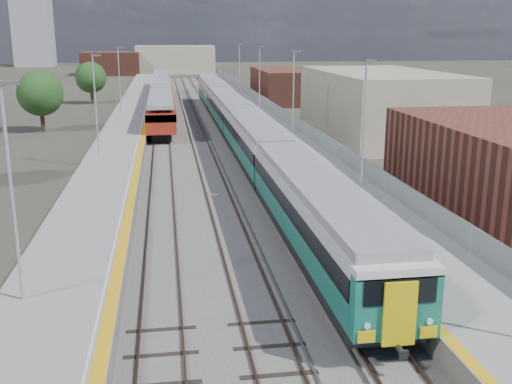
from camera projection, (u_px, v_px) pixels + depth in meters
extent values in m
plane|color=#47443A|center=(215.00, 132.00, 62.63)|extent=(320.00, 320.00, 0.00)
cube|color=#565451|center=(192.00, 129.00, 64.68)|extent=(10.50, 155.00, 0.06)
cube|color=#4C3323|center=(218.00, 124.00, 67.49)|extent=(0.07, 160.00, 0.14)
cube|color=#4C3323|center=(231.00, 124.00, 67.70)|extent=(0.07, 160.00, 0.14)
cube|color=#4C3323|center=(187.00, 125.00, 66.98)|extent=(0.07, 160.00, 0.14)
cube|color=#4C3323|center=(200.00, 124.00, 67.19)|extent=(0.07, 160.00, 0.14)
cube|color=#4C3323|center=(155.00, 125.00, 66.48)|extent=(0.07, 160.00, 0.14)
cube|color=#4C3323|center=(168.00, 125.00, 66.69)|extent=(0.07, 160.00, 0.14)
cube|color=gray|center=(215.00, 124.00, 67.45)|extent=(0.08, 160.00, 0.10)
cube|color=gray|center=(203.00, 124.00, 67.24)|extent=(0.08, 160.00, 0.10)
cube|color=slate|center=(261.00, 123.00, 65.65)|extent=(4.70, 155.00, 1.00)
cube|color=gray|center=(261.00, 118.00, 65.52)|extent=(4.70, 155.00, 0.03)
cube|color=gold|center=(242.00, 118.00, 65.21)|extent=(0.40, 155.00, 0.01)
cube|color=gray|center=(280.00, 112.00, 65.69)|extent=(0.06, 155.00, 1.20)
cylinder|color=#9EA0A3|center=(364.00, 124.00, 35.60)|extent=(0.12, 0.12, 7.50)
cube|color=#4C4C4F|center=(371.00, 61.00, 34.70)|extent=(0.70, 0.18, 0.14)
cylinder|color=#9EA0A3|center=(293.00, 92.00, 54.72)|extent=(0.12, 0.12, 7.50)
cube|color=#4C4C4F|center=(297.00, 51.00, 53.82)|extent=(0.70, 0.18, 0.14)
cylinder|color=#9EA0A3|center=(259.00, 77.00, 73.84)|extent=(0.12, 0.12, 7.50)
cube|color=#4C4C4F|center=(262.00, 47.00, 72.94)|extent=(0.70, 0.18, 0.14)
cylinder|color=#9EA0A3|center=(239.00, 68.00, 92.95)|extent=(0.12, 0.12, 7.50)
cube|color=#4C4C4F|center=(241.00, 44.00, 92.06)|extent=(0.70, 0.18, 0.14)
cube|color=slate|center=(128.00, 126.00, 63.58)|extent=(4.30, 155.00, 1.00)
cube|color=gray|center=(128.00, 121.00, 63.45)|extent=(4.30, 155.00, 0.03)
cube|color=gold|center=(146.00, 120.00, 63.72)|extent=(0.45, 155.00, 0.01)
cube|color=silver|center=(143.00, 120.00, 63.67)|extent=(0.08, 155.00, 0.01)
cylinder|color=#9EA0A3|center=(12.00, 195.00, 19.78)|extent=(0.12, 0.12, 7.50)
cube|color=#4C4C4F|center=(8.00, 83.00, 18.89)|extent=(0.70, 0.18, 0.14)
cylinder|color=#9EA0A3|center=(96.00, 105.00, 44.64)|extent=(0.12, 0.12, 7.50)
cube|color=#4C4C4F|center=(96.00, 55.00, 43.74)|extent=(0.70, 0.18, 0.14)
cylinder|color=#9EA0A3|center=(119.00, 80.00, 69.49)|extent=(0.12, 0.12, 7.50)
cube|color=#4C4C4F|center=(120.00, 48.00, 68.59)|extent=(0.70, 0.18, 0.14)
cube|color=brown|center=(512.00, 170.00, 33.41)|extent=(9.00, 16.00, 5.20)
cube|color=gray|center=(380.00, 104.00, 59.35)|extent=(11.00, 22.00, 6.40)
cube|color=brown|center=(285.00, 85.00, 90.66)|extent=(8.00, 18.00, 4.80)
cube|color=gray|center=(175.00, 59.00, 157.03)|extent=(20.00, 14.00, 7.00)
cube|color=brown|center=(111.00, 63.00, 150.11)|extent=(14.00, 12.00, 5.60)
cube|color=gray|center=(30.00, 0.00, 184.81)|extent=(11.00, 11.00, 40.00)
cube|color=black|center=(315.00, 239.00, 27.40)|extent=(2.63, 18.86, 0.44)
cube|color=#12615A|center=(316.00, 223.00, 27.21)|extent=(2.73, 18.86, 1.10)
cube|color=black|center=(316.00, 204.00, 26.98)|extent=(2.79, 18.86, 0.75)
cube|color=silver|center=(316.00, 191.00, 26.83)|extent=(2.73, 18.86, 0.46)
cube|color=gray|center=(317.00, 183.00, 26.73)|extent=(2.42, 18.86, 0.39)
cube|color=black|center=(254.00, 156.00, 45.91)|extent=(2.63, 18.86, 0.44)
cube|color=#12615A|center=(253.00, 146.00, 45.71)|extent=(2.73, 18.86, 1.10)
cube|color=black|center=(253.00, 135.00, 45.49)|extent=(2.79, 18.86, 0.75)
cube|color=silver|center=(253.00, 127.00, 45.34)|extent=(2.73, 18.86, 0.46)
cube|color=gray|center=(253.00, 122.00, 45.23)|extent=(2.42, 18.86, 0.39)
cube|color=black|center=(227.00, 121.00, 64.42)|extent=(2.63, 18.86, 0.44)
cube|color=#12615A|center=(227.00, 114.00, 64.22)|extent=(2.73, 18.86, 1.10)
cube|color=black|center=(227.00, 106.00, 64.00)|extent=(2.79, 18.86, 0.75)
cube|color=silver|center=(227.00, 100.00, 63.85)|extent=(2.73, 18.86, 0.46)
cube|color=gray|center=(227.00, 96.00, 63.74)|extent=(2.42, 18.86, 0.39)
cube|color=black|center=(213.00, 102.00, 82.93)|extent=(2.63, 18.86, 0.44)
cube|color=#12615A|center=(213.00, 96.00, 82.73)|extent=(2.73, 18.86, 1.10)
cube|color=black|center=(213.00, 90.00, 82.51)|extent=(2.79, 18.86, 0.75)
cube|color=silver|center=(212.00, 85.00, 82.35)|extent=(2.73, 18.86, 0.46)
cube|color=gray|center=(212.00, 82.00, 82.25)|extent=(2.42, 18.86, 0.39)
cube|color=#12615A|center=(395.00, 306.00, 17.84)|extent=(2.71, 0.58, 2.03)
cube|color=black|center=(400.00, 292.00, 17.41)|extent=(2.22, 0.06, 0.77)
cube|color=gold|center=(400.00, 314.00, 17.53)|extent=(1.02, 0.10, 2.03)
cube|color=black|center=(162.00, 126.00, 63.46)|extent=(1.87, 15.91, 0.65)
cube|color=maroon|center=(161.00, 112.00, 63.06)|extent=(2.76, 18.72, 1.97)
cube|color=black|center=(161.00, 107.00, 62.94)|extent=(2.82, 18.72, 0.69)
cube|color=gray|center=(161.00, 97.00, 62.68)|extent=(2.46, 18.72, 0.39)
cube|color=black|center=(162.00, 105.00, 81.83)|extent=(1.87, 15.91, 0.65)
cube|color=maroon|center=(161.00, 94.00, 81.43)|extent=(2.76, 18.72, 1.97)
cube|color=black|center=(161.00, 90.00, 81.30)|extent=(2.82, 18.72, 0.69)
cube|color=gray|center=(161.00, 83.00, 81.05)|extent=(2.46, 18.72, 0.39)
cube|color=black|center=(162.00, 92.00, 100.20)|extent=(1.87, 15.91, 0.65)
cube|color=maroon|center=(162.00, 83.00, 99.80)|extent=(2.76, 18.72, 1.97)
cube|color=black|center=(161.00, 80.00, 99.67)|extent=(2.82, 18.72, 0.69)
cube|color=gray|center=(161.00, 74.00, 99.42)|extent=(2.46, 18.72, 0.39)
cylinder|color=#382619|center=(43.00, 121.00, 62.52)|extent=(0.44, 0.44, 2.22)
sphere|color=#1E451A|center=(40.00, 93.00, 61.78)|extent=(4.68, 4.68, 4.68)
cylinder|color=#382619|center=(92.00, 97.00, 87.63)|extent=(0.44, 0.44, 2.12)
sphere|color=#1E451A|center=(91.00, 77.00, 86.93)|extent=(4.47, 4.47, 4.47)
cylinder|color=#382619|center=(382.00, 110.00, 72.80)|extent=(0.44, 0.44, 2.02)
sphere|color=#1E451A|center=(383.00, 88.00, 72.13)|extent=(4.27, 4.27, 4.27)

